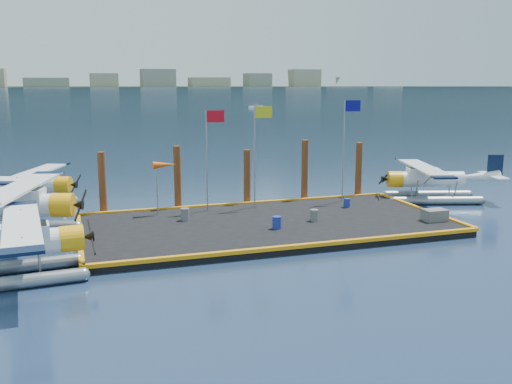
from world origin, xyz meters
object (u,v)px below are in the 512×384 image
piling_2 (247,179)px  piling_4 (359,172)px  drum_1 (314,215)px  drum_2 (347,203)px  drum_0 (185,214)px  windsock (165,166)px  crate (435,215)px  piling_0 (103,185)px  flagpole_red (210,144)px  seaplane_a (13,248)px  seaplane_d (428,181)px  drum_3 (277,223)px  flagpole_yellow (258,141)px  flagpole_blue (347,135)px  piling_1 (178,180)px  piling_3 (305,172)px  seaplane_c (30,187)px  seaplane_b (12,209)px

piling_2 → piling_4: size_ratio=0.95×
drum_1 → drum_2: size_ratio=1.15×
drum_0 → windsock: size_ratio=0.22×
crate → windsock: size_ratio=0.41×
piling_0 → flagpole_red: bearing=-14.5°
seaplane_a → crate: bearing=91.1°
seaplane_d → drum_3: 13.80m
flagpole_yellow → drum_0: bearing=-157.5°
seaplane_a → drum_0: bearing=123.7°
crate → flagpole_blue: 7.94m
flagpole_blue → windsock: size_ratio=2.08×
flagpole_red → flagpole_blue: (8.99, -0.00, 0.29)m
piling_1 → piling_3: bearing=0.0°
drum_1 → piling_3: size_ratio=0.15×
piling_2 → windsock: bearing=-163.9°
piling_1 → flagpole_blue: bearing=-8.5°
piling_1 → piling_2: (4.50, 0.00, -0.20)m
flagpole_yellow → piling_2: bearing=97.2°
seaplane_a → piling_0: 11.04m
seaplane_d → drum_1: bearing=128.8°
flagpole_blue → piling_4: (1.80, 1.60, -2.69)m
drum_0 → windsock: (-0.74, 2.06, 2.48)m
seaplane_d → piling_2: size_ratio=2.37×
drum_3 → windsock: 7.77m
flagpole_red → piling_1: 3.28m
piling_4 → flagpole_yellow: bearing=-168.4°
flagpole_red → piling_2: bearing=29.8°
piling_1 → piling_4: size_ratio=1.05×
seaplane_d → drum_3: bearing=128.5°
seaplane_c → drum_0: bearing=67.1°
drum_3 → seaplane_c: bearing=137.9°
drum_0 → piling_3: piling_3 is taller
flagpole_blue → piling_4: 3.61m
drum_2 → seaplane_d: bearing=12.7°
seaplane_c → piling_3: (17.32, -4.57, 0.78)m
flagpole_red → piling_3: flagpole_red is taller
piling_0 → piling_2: size_ratio=1.05×
seaplane_c → drum_2: bearing=88.0°
drum_0 → drum_1: 7.24m
flagpole_yellow → piling_0: size_ratio=1.55×
seaplane_c → drum_2: 20.37m
seaplane_b → piling_3: size_ratio=2.40×
crate → drum_3: bearing=173.2°
piling_1 → drum_1: bearing=-42.6°
windsock → piling_0: bearing=155.3°
seaplane_d → drum_1: size_ratio=13.91×
seaplane_c → piling_1: size_ratio=2.06×
drum_3 → piling_2: bearing=85.8°
piling_1 → piling_2: piling_1 is taller
flagpole_red → seaplane_b: bearing=-171.2°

